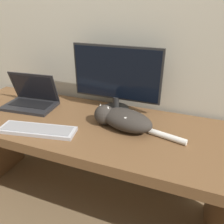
% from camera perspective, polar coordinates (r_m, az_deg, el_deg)
% --- Properties ---
extents(wall_back, '(6.40, 0.06, 2.60)m').
position_cam_1_polar(wall_back, '(1.51, -2.40, 24.48)').
color(wall_back, beige).
rests_on(wall_back, ground_plane).
extents(desk, '(1.76, 0.63, 0.72)m').
position_cam_1_polar(desk, '(1.40, -7.88, -7.21)').
color(desk, brown).
rests_on(desk, ground_plane).
extents(monitor, '(0.57, 0.17, 0.42)m').
position_cam_1_polar(monitor, '(1.37, 1.10, 8.94)').
color(monitor, '#282828').
rests_on(monitor, desk).
extents(laptop, '(0.36, 0.24, 0.22)m').
position_cam_1_polar(laptop, '(1.59, -20.32, 3.01)').
color(laptop, '#232326').
rests_on(laptop, desk).
extents(external_keyboard, '(0.44, 0.19, 0.02)m').
position_cam_1_polar(external_keyboard, '(1.28, -18.88, -4.42)').
color(external_keyboard, '#BCBCC1').
rests_on(external_keyboard, desk).
extents(cat, '(0.53, 0.23, 0.12)m').
position_cam_1_polar(cat, '(1.22, 2.88, -1.78)').
color(cat, '#332D28').
rests_on(cat, desk).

